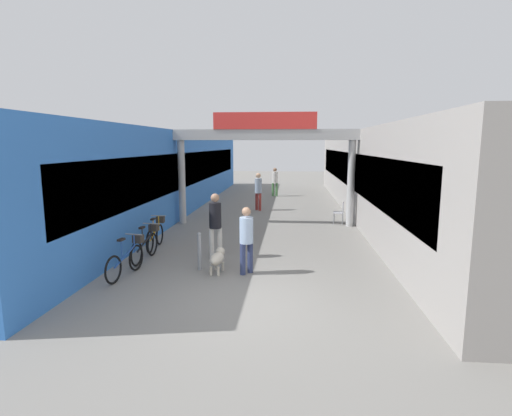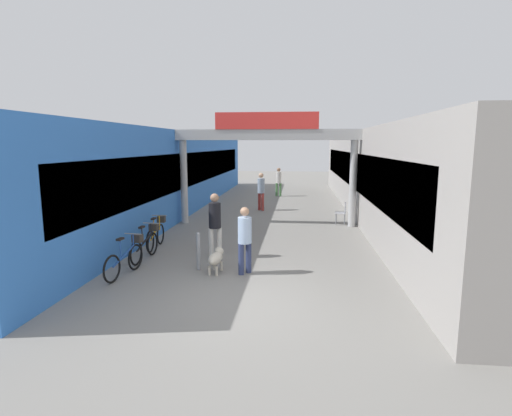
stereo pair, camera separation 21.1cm
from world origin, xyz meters
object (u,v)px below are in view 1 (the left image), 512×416
(pedestrian_with_dog, at_px, (246,236))
(pedestrian_companion, at_px, (215,221))
(pedestrian_carrying_crate, at_px, (258,189))
(pedestrian_elderly_walking, at_px, (275,180))
(bicycle_blue_nearest, at_px, (128,258))
(bicycle_orange_third, at_px, (156,234))
(cafe_chair_aluminium_nearer, at_px, (340,211))
(bollard_post_metal, at_px, (199,251))
(bicycle_black_second, at_px, (146,244))
(dog_on_leash, at_px, (218,258))

(pedestrian_with_dog, distance_m, pedestrian_companion, 1.69)
(pedestrian_companion, height_order, pedestrian_carrying_crate, pedestrian_companion)
(pedestrian_with_dog, bearing_deg, pedestrian_elderly_walking, 89.75)
(pedestrian_carrying_crate, xyz_separation_m, bicycle_blue_nearest, (-2.38, -10.03, -0.62))
(pedestrian_with_dog, relative_size, bicycle_orange_third, 0.99)
(cafe_chair_aluminium_nearer, bearing_deg, bollard_post_metal, -124.12)
(bicycle_orange_third, bearing_deg, pedestrian_with_dog, -36.01)
(pedestrian_with_dog, xyz_separation_m, bicycle_black_second, (-2.92, 0.99, -0.52))
(pedestrian_companion, distance_m, bicycle_black_second, 2.02)
(pedestrian_carrying_crate, bearing_deg, bicycle_black_second, -105.61)
(pedestrian_carrying_crate, height_order, cafe_chair_aluminium_nearer, pedestrian_carrying_crate)
(pedestrian_elderly_walking, xyz_separation_m, bicycle_blue_nearest, (-2.95, -15.47, -0.57))
(pedestrian_companion, relative_size, pedestrian_carrying_crate, 1.01)
(pedestrian_carrying_crate, relative_size, bicycle_orange_third, 1.08)
(bollard_post_metal, bearing_deg, pedestrian_companion, 80.21)
(pedestrian_companion, relative_size, pedestrian_elderly_walking, 1.04)
(bicycle_orange_third, relative_size, cafe_chair_aluminium_nearer, 1.90)
(pedestrian_elderly_walking, bearing_deg, cafe_chair_aluminium_nearer, -70.66)
(bicycle_blue_nearest, bearing_deg, dog_on_leash, 11.35)
(pedestrian_elderly_walking, relative_size, dog_on_leash, 2.16)
(pedestrian_with_dog, relative_size, bicycle_black_second, 0.99)
(pedestrian_with_dog, xyz_separation_m, dog_on_leash, (-0.74, 0.04, -0.59))
(pedestrian_carrying_crate, xyz_separation_m, bicycle_orange_third, (-2.57, -7.40, -0.62))
(dog_on_leash, relative_size, bollard_post_metal, 0.82)
(bicycle_black_second, xyz_separation_m, cafe_chair_aluminium_nearer, (5.99, 5.54, 0.10))
(pedestrian_with_dog, bearing_deg, bollard_post_metal, 171.27)
(bicycle_blue_nearest, height_order, bollard_post_metal, bollard_post_metal)
(pedestrian_carrying_crate, relative_size, cafe_chair_aluminium_nearer, 2.05)
(bicycle_orange_third, bearing_deg, pedestrian_companion, -23.65)
(pedestrian_companion, height_order, bicycle_black_second, pedestrian_companion)
(bicycle_blue_nearest, height_order, cafe_chair_aluminium_nearer, bicycle_blue_nearest)
(pedestrian_companion, distance_m, dog_on_leash, 1.50)
(pedestrian_elderly_walking, xyz_separation_m, bicycle_black_second, (-2.99, -14.09, -0.57))
(bicycle_black_second, relative_size, bollard_post_metal, 1.71)
(dog_on_leash, xyz_separation_m, bicycle_orange_third, (-2.34, 2.19, 0.07))
(pedestrian_with_dog, distance_m, pedestrian_elderly_walking, 15.08)
(pedestrian_with_dog, height_order, bicycle_black_second, pedestrian_with_dog)
(pedestrian_companion, height_order, cafe_chair_aluminium_nearer, pedestrian_companion)
(bicycle_orange_third, xyz_separation_m, cafe_chair_aluminium_nearer, (6.15, 4.29, 0.10))
(bicycle_orange_third, distance_m, cafe_chair_aluminium_nearer, 7.50)
(pedestrian_with_dog, height_order, pedestrian_companion, pedestrian_companion)
(pedestrian_elderly_walking, bearing_deg, bicycle_blue_nearest, -100.80)
(pedestrian_elderly_walking, relative_size, bicycle_black_second, 1.04)
(pedestrian_companion, distance_m, pedestrian_elderly_walking, 13.79)
(dog_on_leash, bearing_deg, pedestrian_elderly_walking, 86.95)
(pedestrian_elderly_walking, bearing_deg, bicycle_black_second, -101.98)
(bicycle_orange_third, bearing_deg, cafe_chair_aluminium_nearer, 34.93)
(bicycle_blue_nearest, bearing_deg, pedestrian_with_dog, 7.69)
(dog_on_leash, bearing_deg, bollard_post_metal, 163.41)
(pedestrian_carrying_crate, bearing_deg, pedestrian_with_dog, -86.98)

